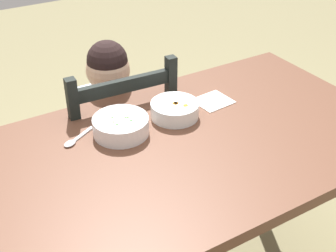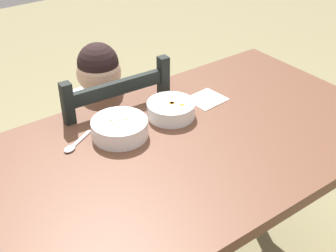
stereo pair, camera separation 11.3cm
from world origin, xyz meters
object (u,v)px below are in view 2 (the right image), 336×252
(dining_chair, at_px, (108,158))
(bowl_of_carrots, at_px, (171,109))
(dining_table, at_px, (179,171))
(bowl_of_peas, at_px, (120,128))
(spoon, at_px, (73,146))
(child_figure, at_px, (106,122))

(dining_chair, relative_size, bowl_of_carrots, 5.45)
(dining_table, height_order, bowl_of_carrots, bowl_of_carrots)
(dining_chair, bearing_deg, bowl_of_carrots, -70.38)
(bowl_of_peas, distance_m, bowl_of_carrots, 0.21)
(dining_table, height_order, spoon, spoon)
(dining_table, bearing_deg, child_figure, 93.08)
(spoon, bearing_deg, dining_chair, 46.31)
(child_figure, bearing_deg, bowl_of_peas, -109.52)
(dining_table, distance_m, child_figure, 0.45)
(dining_chair, bearing_deg, child_figure, -66.44)
(dining_table, relative_size, bowl_of_peas, 8.00)
(dining_table, relative_size, child_figure, 1.55)
(child_figure, relative_size, bowl_of_peas, 5.18)
(child_figure, bearing_deg, dining_table, -86.92)
(dining_chair, distance_m, spoon, 0.49)
(dining_chair, relative_size, spoon, 7.08)
(dining_table, distance_m, bowl_of_carrots, 0.22)
(dining_table, bearing_deg, bowl_of_peas, 129.69)
(bowl_of_peas, bearing_deg, bowl_of_carrots, -0.00)
(child_figure, height_order, bowl_of_peas, child_figure)
(bowl_of_peas, height_order, bowl_of_carrots, bowl_of_peas)
(dining_table, relative_size, bowl_of_carrots, 8.78)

